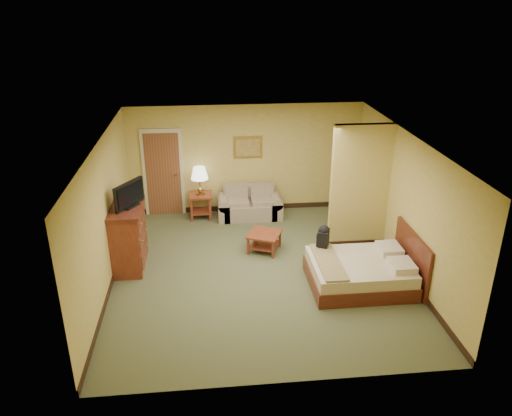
{
  "coord_description": "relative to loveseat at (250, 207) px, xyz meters",
  "views": [
    {
      "loc": [
        -0.93,
        -8.26,
        4.92
      ],
      "look_at": [
        -0.0,
        0.6,
        1.07
      ],
      "focal_mm": 35.0,
      "sensor_mm": 36.0,
      "label": 1
    }
  ],
  "objects": [
    {
      "name": "ceiling",
      "position": [
        -0.05,
        -2.57,
        2.35
      ],
      "size": [
        6.0,
        6.0,
        0.0
      ],
      "primitive_type": "plane",
      "rotation": [
        3.14,
        0.0,
        0.0
      ],
      "color": "white",
      "rests_on": "back_wall"
    },
    {
      "name": "partition",
      "position": [
        2.1,
        -1.64,
        1.05
      ],
      "size": [
        1.2,
        0.15,
        2.6
      ],
      "primitive_type": "cube",
      "color": "#CDB457",
      "rests_on": "floor"
    },
    {
      "name": "loveseat",
      "position": [
        0.0,
        0.0,
        0.0
      ],
      "size": [
        1.5,
        0.7,
        0.76
      ],
      "color": "gray",
      "rests_on": "floor"
    },
    {
      "name": "coffee_table",
      "position": [
        0.14,
        -1.73,
        0.04
      ],
      "size": [
        0.81,
        0.81,
        0.4
      ],
      "rotation": [
        0.0,
        0.0,
        -0.41
      ],
      "color": "maroon",
      "rests_on": "floor"
    },
    {
      "name": "backpack",
      "position": [
        1.16,
        -2.62,
        0.48
      ],
      "size": [
        0.26,
        0.31,
        0.46
      ],
      "rotation": [
        0.0,
        0.0,
        -0.39
      ],
      "color": "black",
      "rests_on": "bed"
    },
    {
      "name": "door",
      "position": [
        -2.0,
        0.4,
        0.79
      ],
      "size": [
        0.94,
        0.16,
        2.1
      ],
      "color": "beige",
      "rests_on": "floor"
    },
    {
      "name": "side_table",
      "position": [
        -1.15,
        0.08,
        0.14
      ],
      "size": [
        0.54,
        0.54,
        0.59
      ],
      "color": "maroon",
      "rests_on": "floor"
    },
    {
      "name": "table_lamp",
      "position": [
        -1.15,
        0.08,
        0.85
      ],
      "size": [
        0.4,
        0.4,
        0.66
      ],
      "color": "#A27D3B",
      "rests_on": "side_table"
    },
    {
      "name": "dresser",
      "position": [
        -2.52,
        -2.09,
        0.39
      ],
      "size": [
        0.62,
        1.18,
        1.26
      ],
      "color": "maroon",
      "rests_on": "floor"
    },
    {
      "name": "bed",
      "position": [
        1.78,
        -3.22,
        0.02
      ],
      "size": [
        1.89,
        1.53,
        0.99
      ],
      "color": "#4E1C12",
      "rests_on": "floor"
    },
    {
      "name": "baseboard",
      "position": [
        -0.05,
        0.42,
        -0.19
      ],
      "size": [
        5.5,
        0.02,
        0.12
      ],
      "primitive_type": "cube",
      "color": "black",
      "rests_on": "floor"
    },
    {
      "name": "tv",
      "position": [
        -2.42,
        -2.09,
        1.24
      ],
      "size": [
        0.46,
        0.71,
        0.48
      ],
      "rotation": [
        0.0,
        0.0,
        -0.54
      ],
      "color": "black",
      "rests_on": "dresser"
    },
    {
      "name": "right_wall",
      "position": [
        2.7,
        -2.57,
        1.05
      ],
      "size": [
        0.02,
        6.0,
        2.6
      ],
      "primitive_type": "cube",
      "color": "#CDB457",
      "rests_on": "floor"
    },
    {
      "name": "wall_picture",
      "position": [
        0.0,
        0.41,
        1.35
      ],
      "size": [
        0.68,
        0.04,
        0.53
      ],
      "color": "#B78E3F",
      "rests_on": "back_wall"
    },
    {
      "name": "back_wall",
      "position": [
        -0.05,
        0.43,
        1.05
      ],
      "size": [
        5.5,
        0.02,
        2.6
      ],
      "primitive_type": "cube",
      "color": "#CDB457",
      "rests_on": "floor"
    },
    {
      "name": "left_wall",
      "position": [
        -2.8,
        -2.57,
        1.05
      ],
      "size": [
        0.02,
        6.0,
        2.6
      ],
      "primitive_type": "cube",
      "color": "#CDB457",
      "rests_on": "floor"
    },
    {
      "name": "floor",
      "position": [
        -0.05,
        -2.57,
        -0.25
      ],
      "size": [
        6.0,
        6.0,
        0.0
      ],
      "primitive_type": "plane",
      "color": "#505638",
      "rests_on": "ground"
    }
  ]
}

